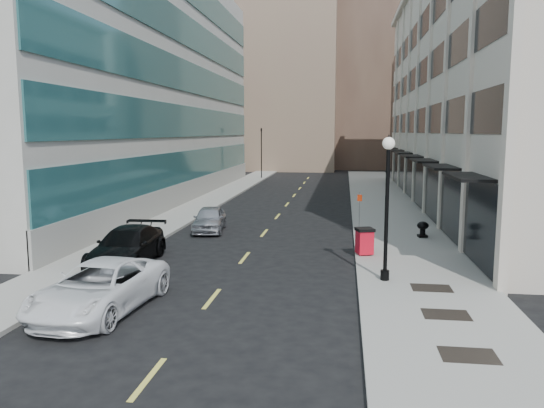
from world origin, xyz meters
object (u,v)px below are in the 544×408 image
(trash_bin, at_px, (365,240))
(lamppost, at_px, (387,195))
(car_white_van, at_px, (100,287))
(traffic_signal, at_px, (261,131))
(car_black_pickup, at_px, (127,246))
(urn_planter, at_px, (423,228))
(car_silver_sedan, at_px, (210,219))
(sign_post, at_px, (360,206))

(trash_bin, distance_m, lamppost, 4.88)
(car_white_van, bearing_deg, traffic_signal, 97.70)
(car_white_van, height_order, car_black_pickup, same)
(car_black_pickup, height_order, urn_planter, car_black_pickup)
(urn_planter, bearing_deg, car_silver_sedan, 175.71)
(car_silver_sedan, bearing_deg, lamppost, -53.06)
(car_white_van, height_order, car_silver_sedan, car_white_van)
(traffic_signal, relative_size, car_black_pickup, 1.28)
(traffic_signal, xyz_separation_m, lamppost, (11.52, -43.35, -2.35))
(traffic_signal, height_order, car_silver_sedan, traffic_signal)
(lamppost, bearing_deg, car_silver_sedan, 134.25)
(trash_bin, height_order, lamppost, lamppost)
(car_silver_sedan, distance_m, sign_post, 8.55)
(car_silver_sedan, height_order, lamppost, lamppost)
(sign_post, bearing_deg, traffic_signal, 129.83)
(car_silver_sedan, bearing_deg, urn_planter, -11.60)
(car_silver_sedan, bearing_deg, car_white_van, -97.31)
(car_white_van, height_order, urn_planter, car_white_van)
(car_silver_sedan, xyz_separation_m, trash_bin, (8.60, -5.36, 0.09))
(car_black_pickup, relative_size, car_silver_sedan, 1.30)
(car_black_pickup, xyz_separation_m, lamppost, (10.82, -1.52, 2.58))
(urn_planter, bearing_deg, trash_bin, -125.58)
(traffic_signal, distance_m, lamppost, 44.92)
(car_silver_sedan, bearing_deg, traffic_signal, 86.57)
(traffic_signal, relative_size, car_silver_sedan, 1.66)
(lamppost, bearing_deg, sign_post, 94.34)
(car_silver_sedan, relative_size, urn_planter, 5.00)
(traffic_signal, height_order, sign_post, traffic_signal)
(traffic_signal, distance_m, trash_bin, 41.02)
(trash_bin, xyz_separation_m, urn_planter, (3.20, 4.47, -0.15))
(car_white_van, distance_m, urn_planter, 17.54)
(trash_bin, relative_size, urn_planter, 1.46)
(car_white_van, relative_size, trash_bin, 4.64)
(trash_bin, relative_size, lamppost, 0.22)
(car_white_van, height_order, sign_post, sign_post)
(car_silver_sedan, bearing_deg, sign_post, -7.31)
(car_black_pickup, bearing_deg, car_silver_sedan, 76.82)
(sign_post, bearing_deg, car_silver_sedan, -157.85)
(car_black_pickup, distance_m, urn_planter, 15.14)
(car_black_pickup, height_order, lamppost, lamppost)
(car_white_van, bearing_deg, car_silver_sedan, 94.94)
(lamppost, distance_m, urn_planter, 9.36)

